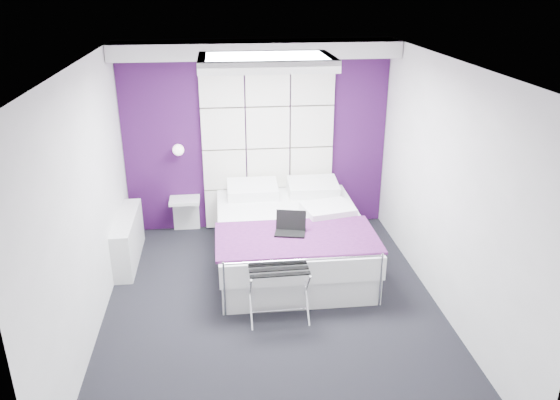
% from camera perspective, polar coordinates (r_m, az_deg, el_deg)
% --- Properties ---
extents(floor, '(4.40, 4.40, 0.00)m').
position_cam_1_polar(floor, '(6.02, -0.71, -11.32)').
color(floor, black).
rests_on(floor, ground).
extents(ceiling, '(4.40, 4.40, 0.00)m').
position_cam_1_polar(ceiling, '(5.07, -0.86, 13.97)').
color(ceiling, white).
rests_on(ceiling, wall_back).
extents(wall_back, '(3.60, 0.00, 3.60)m').
position_cam_1_polar(wall_back, '(7.49, -2.47, 6.51)').
color(wall_back, silver).
rests_on(wall_back, floor).
extents(wall_left, '(0.00, 4.40, 4.40)m').
position_cam_1_polar(wall_left, '(5.55, -19.62, -0.58)').
color(wall_left, silver).
rests_on(wall_left, floor).
extents(wall_right, '(0.00, 4.40, 4.40)m').
position_cam_1_polar(wall_right, '(5.86, 17.03, 0.95)').
color(wall_right, silver).
rests_on(wall_right, floor).
extents(accent_wall, '(3.58, 0.02, 2.58)m').
position_cam_1_polar(accent_wall, '(7.48, -2.46, 6.49)').
color(accent_wall, '#350E40').
rests_on(accent_wall, wall_back).
extents(soffit, '(3.58, 0.50, 0.20)m').
position_cam_1_polar(soffit, '(7.01, -2.48, 15.43)').
color(soffit, silver).
rests_on(soffit, wall_back).
extents(headboard, '(1.80, 0.08, 2.30)m').
position_cam_1_polar(headboard, '(7.48, -1.26, 5.46)').
color(headboard, white).
rests_on(headboard, wall_back).
extents(skylight, '(1.36, 0.86, 0.12)m').
position_cam_1_polar(skylight, '(5.67, -1.47, 14.34)').
color(skylight, white).
rests_on(skylight, ceiling).
extents(wall_lamp, '(0.15, 0.15, 0.15)m').
position_cam_1_polar(wall_lamp, '(7.38, -10.56, 5.27)').
color(wall_lamp, white).
rests_on(wall_lamp, wall_back).
extents(radiator, '(0.22, 1.20, 0.60)m').
position_cam_1_polar(radiator, '(7.09, -15.58, -3.94)').
color(radiator, silver).
rests_on(radiator, floor).
extents(bed, '(1.83, 2.21, 0.77)m').
position_cam_1_polar(bed, '(6.79, 1.06, -4.00)').
color(bed, silver).
rests_on(bed, floor).
extents(nightstand, '(0.41, 0.32, 0.05)m').
position_cam_1_polar(nightstand, '(7.58, -9.94, -0.03)').
color(nightstand, silver).
rests_on(nightstand, wall_back).
extents(luggage_rack, '(0.61, 0.45, 0.60)m').
position_cam_1_polar(luggage_rack, '(5.75, -0.19, -9.52)').
color(luggage_rack, silver).
rests_on(luggage_rack, floor).
extents(laptop, '(0.34, 0.24, 0.25)m').
position_cam_1_polar(laptop, '(6.24, 1.02, -2.85)').
color(laptop, black).
rests_on(laptop, bed).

